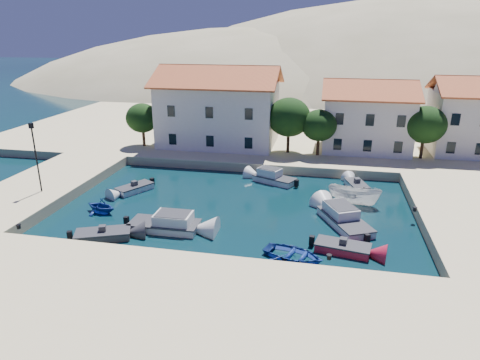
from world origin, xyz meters
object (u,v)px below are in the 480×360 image
(rowboat_south, at_px, (293,258))
(cabin_cruiser_east, at_px, (345,220))
(lamppost, at_px, (35,151))
(building_mid, at_px, (367,114))
(cabin_cruiser_south, at_px, (165,224))
(boat_east, at_px, (353,204))
(building_left, at_px, (219,105))
(building_right, at_px, (474,115))

(rowboat_south, bearing_deg, cabin_cruiser_east, -13.35)
(lamppost, relative_size, rowboat_south, 1.50)
(building_mid, distance_m, cabin_cruiser_south, 29.75)
(building_mid, bearing_deg, boat_east, -96.68)
(cabin_cruiser_east, bearing_deg, lamppost, 64.26)
(lamppost, xyz_separation_m, cabin_cruiser_south, (12.93, -3.24, -4.28))
(lamppost, height_order, cabin_cruiser_south, lamppost)
(rowboat_south, height_order, cabin_cruiser_east, cabin_cruiser_east)
(cabin_cruiser_south, bearing_deg, lamppost, 165.31)
(rowboat_south, xyz_separation_m, boat_east, (4.48, 10.82, 0.00))
(cabin_cruiser_east, relative_size, boat_east, 1.29)
(boat_east, bearing_deg, building_mid, 8.45)
(cabin_cruiser_south, distance_m, rowboat_south, 10.54)
(building_left, height_order, boat_east, building_left)
(building_left, distance_m, building_right, 30.07)
(lamppost, height_order, rowboat_south, lamppost)
(building_left, height_order, building_mid, building_left)
(building_left, distance_m, lamppost, 23.10)
(building_right, height_order, boat_east, building_right)
(building_left, height_order, cabin_cruiser_east, building_left)
(building_left, height_order, lamppost, building_left)
(cabin_cruiser_south, height_order, rowboat_south, cabin_cruiser_south)
(building_mid, height_order, cabin_cruiser_south, building_mid)
(building_right, distance_m, rowboat_south, 33.70)
(building_mid, xyz_separation_m, cabin_cruiser_south, (-16.57, -24.24, -4.75))
(building_mid, height_order, cabin_cruiser_east, building_mid)
(building_right, distance_m, boat_east, 22.54)
(building_mid, bearing_deg, building_right, 4.76)
(cabin_cruiser_south, xyz_separation_m, cabin_cruiser_east, (13.80, 3.59, -0.00))
(lamppost, distance_m, boat_east, 28.50)
(building_mid, distance_m, rowboat_south, 27.97)
(building_left, xyz_separation_m, boat_east, (16.14, -14.91, -5.94))
(building_right, bearing_deg, boat_east, -129.35)
(building_left, xyz_separation_m, cabin_cruiser_south, (1.43, -23.24, -5.46))
(building_left, relative_size, building_mid, 1.40)
(cabin_cruiser_south, height_order, boat_east, cabin_cruiser_south)
(building_mid, bearing_deg, cabin_cruiser_south, -124.36)
(rowboat_south, distance_m, cabin_cruiser_east, 7.07)
(cabin_cruiser_east, bearing_deg, building_right, -60.80)
(cabin_cruiser_south, xyz_separation_m, boat_east, (14.71, 8.33, -0.48))
(building_mid, relative_size, cabin_cruiser_east, 1.72)
(building_mid, relative_size, lamppost, 1.69)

